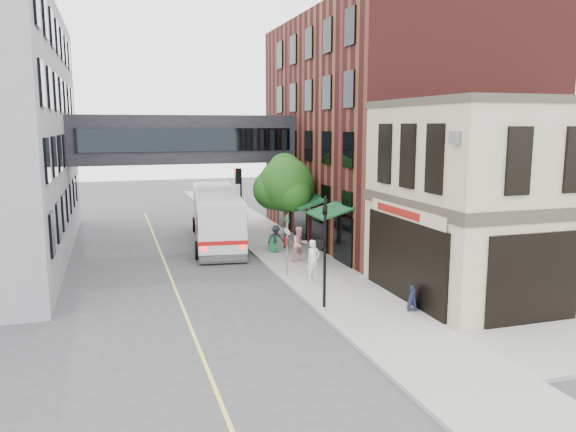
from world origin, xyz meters
TOP-DOWN VIEW (x-y plane):
  - ground at (0.00, 0.00)m, footprint 120.00×120.00m
  - sidewalk_main at (2.00, 14.00)m, footprint 4.00×60.00m
  - corner_building at (8.97, 2.00)m, footprint 10.19×8.12m
  - brick_building at (9.98, 15.00)m, footprint 13.76×18.00m
  - skyway_bridge at (-3.00, 18.00)m, footprint 14.00×3.18m
  - traffic_signal_near at (0.37, 2.00)m, footprint 0.44×0.22m
  - traffic_signal_far at (0.26, 17.00)m, footprint 0.53×0.28m
  - street_sign_pole at (0.39, 7.00)m, footprint 0.08×0.75m
  - street_tree at (2.19, 13.22)m, footprint 3.80×3.20m
  - lane_marking at (-5.00, 10.00)m, footprint 0.12×40.00m
  - bus at (-1.32, 16.48)m, footprint 4.11×12.24m
  - pedestrian_a at (1.33, 5.84)m, footprint 0.81×0.64m
  - pedestrian_b at (1.89, 9.55)m, footprint 1.05×0.89m
  - pedestrian_c at (1.29, 12.03)m, footprint 1.05×0.65m
  - newspaper_box at (1.20, 12.25)m, footprint 0.58×0.54m
  - sandwich_board at (3.60, 0.65)m, footprint 0.52×0.61m

SIDE VIEW (x-z plane):
  - ground at x=0.00m, z-range 0.00..0.00m
  - lane_marking at x=-5.00m, z-range 0.00..0.01m
  - sidewalk_main at x=2.00m, z-range 0.00..0.15m
  - sandwich_board at x=3.60m, z-range 0.15..1.08m
  - newspaper_box at x=1.20m, z-range 0.15..1.14m
  - pedestrian_c at x=1.29m, z-range 0.15..1.73m
  - pedestrian_b at x=1.89m, z-range 0.15..2.04m
  - pedestrian_a at x=1.33m, z-range 0.15..2.08m
  - bus at x=-1.32m, z-range 0.19..3.43m
  - street_sign_pole at x=0.39m, z-range 0.43..3.43m
  - traffic_signal_near at x=0.37m, z-range 0.68..5.28m
  - traffic_signal_far at x=0.26m, z-range 1.09..5.59m
  - street_tree at x=2.19m, z-range 1.11..6.71m
  - corner_building at x=8.97m, z-range -0.01..8.44m
  - skyway_bridge at x=-3.00m, z-range 5.00..8.00m
  - brick_building at x=9.98m, z-range -0.01..13.99m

